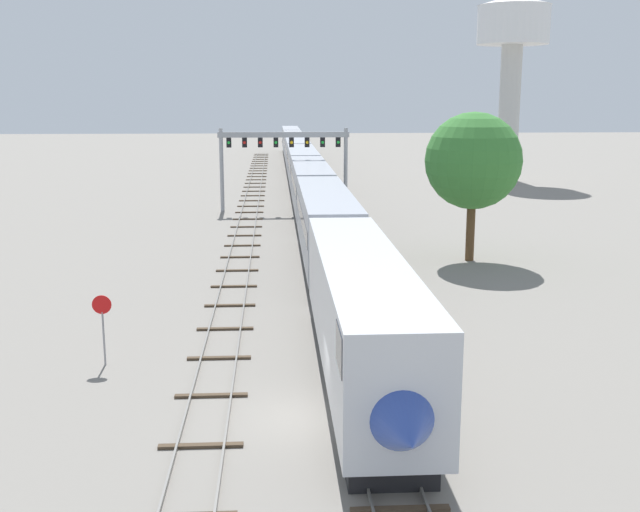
# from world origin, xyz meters

# --- Properties ---
(ground_plane) EXTENTS (400.00, 400.00, 0.00)m
(ground_plane) POSITION_xyz_m (0.00, 0.00, 0.00)
(ground_plane) COLOR gray
(track_main) EXTENTS (2.60, 200.00, 0.16)m
(track_main) POSITION_xyz_m (2.00, 60.00, 0.07)
(track_main) COLOR slate
(track_main) RESTS_ON ground
(track_near) EXTENTS (2.60, 160.00, 0.16)m
(track_near) POSITION_xyz_m (-3.50, 40.00, 0.07)
(track_near) COLOR slate
(track_near) RESTS_ON ground
(passenger_train) EXTENTS (3.04, 136.28, 4.80)m
(passenger_train) POSITION_xyz_m (2.00, 61.79, 2.61)
(passenger_train) COLOR silver
(passenger_train) RESTS_ON ground
(signal_gantry) EXTENTS (12.10, 0.49, 7.68)m
(signal_gantry) POSITION_xyz_m (-0.25, 47.01, 5.72)
(signal_gantry) COLOR #999BA0
(signal_gantry) RESTS_ON ground
(water_tower) EXTENTS (8.97, 8.97, 22.60)m
(water_tower) POSITION_xyz_m (28.38, 71.79, 17.45)
(water_tower) COLOR beige
(water_tower) RESTS_ON ground
(stop_sign) EXTENTS (0.76, 0.08, 2.88)m
(stop_sign) POSITION_xyz_m (-8.00, 5.59, 1.87)
(stop_sign) COLOR gray
(stop_sign) RESTS_ON ground
(trackside_tree_left) EXTENTS (6.19, 6.19, 9.59)m
(trackside_tree_left) POSITION_xyz_m (11.55, 24.30, 6.48)
(trackside_tree_left) COLOR brown
(trackside_tree_left) RESTS_ON ground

